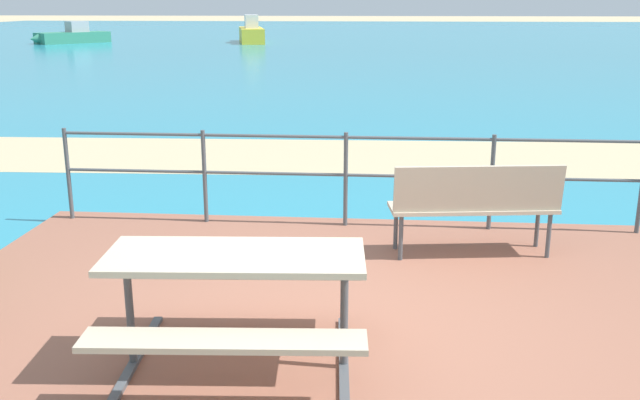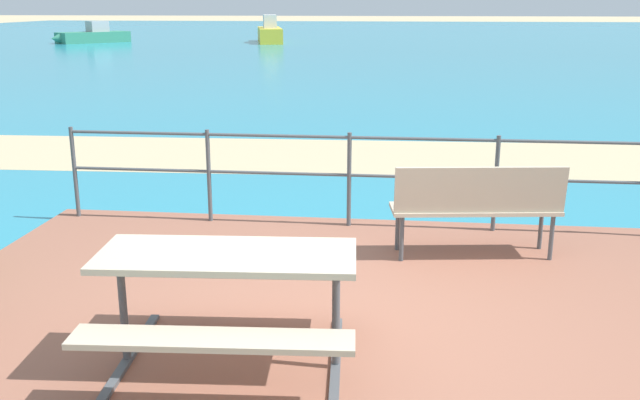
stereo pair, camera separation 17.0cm
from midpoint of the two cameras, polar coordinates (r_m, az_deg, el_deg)
The scene contains 9 objects.
ground_plane at distance 5.25m, azimuth 1.27°, elevation -10.49°, with size 240.00×240.00×0.00m, color tan.
patio_paving at distance 5.23m, azimuth 1.28°, elevation -10.19°, with size 6.40×5.20×0.06m, color #935B47.
sea_water at distance 44.75m, azimuth 6.15°, elevation 12.61°, with size 90.00×90.00×0.01m, color teal.
beach_strip at distance 10.98m, azimuth 4.21°, elevation 3.49°, with size 54.00×2.61×0.01m, color tan.
picnic_table at distance 4.46m, azimuth -6.34°, elevation -6.58°, with size 1.67×1.43×0.77m.
park_bench at distance 6.50m, azimuth 13.25°, elevation -0.16°, with size 1.55×0.61×0.88m.
railing_fence at distance 7.25m, azimuth 3.04°, elevation 2.69°, with size 5.94×0.04×0.98m.
boat_near at distance 44.49m, azimuth -17.72°, elevation 12.47°, with size 3.76×4.12×1.22m.
boat_mid at distance 42.92m, azimuth -3.95°, elevation 13.25°, with size 2.34×5.50×1.59m.
Camera 2 is at (0.51, -4.68, 2.31)m, focal length 39.78 mm.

